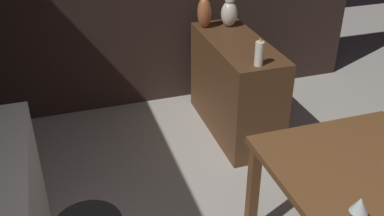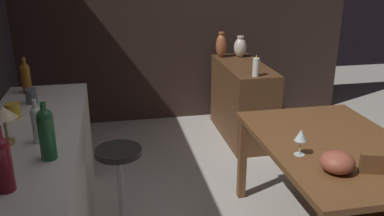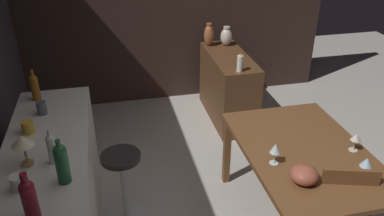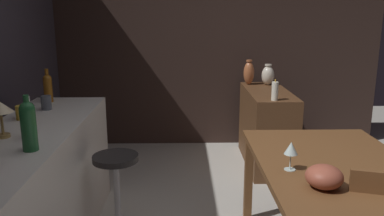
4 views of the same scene
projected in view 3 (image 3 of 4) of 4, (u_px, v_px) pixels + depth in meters
wall_side_right at (160, 3)px, 4.84m from camera, size 0.10×4.40×2.60m
dining_table at (304, 158)px, 3.04m from camera, size 1.39×0.93×0.74m
kitchen_counter at (54, 204)px, 2.89m from camera, size 2.10×0.60×0.90m
sideboard_cabinet at (228, 87)px, 4.75m from camera, size 1.10×0.44×0.82m
bar_stool at (124, 186)px, 3.22m from camera, size 0.34×0.34×0.66m
wine_glass_left at (356, 138)px, 2.94m from camera, size 0.08×0.08×0.15m
wine_glass_right at (275, 149)px, 2.79m from camera, size 0.08×0.08×0.17m
wine_glass_center at (366, 163)px, 2.62m from camera, size 0.08×0.08×0.18m
fruit_bowl at (304, 175)px, 2.63m from camera, size 0.19×0.19×0.12m
wine_bottle_green at (62, 162)px, 2.35m from camera, size 0.08×0.08×0.31m
wine_bottle_clear at (52, 147)px, 2.54m from camera, size 0.06×0.06×0.25m
wine_bottle_amber at (35, 86)px, 3.33m from camera, size 0.07×0.07×0.28m
wine_bottle_ruby at (29, 198)px, 2.07m from camera, size 0.08×0.08×0.31m
cup_white at (18, 182)px, 2.34m from camera, size 0.13×0.09×0.09m
cup_mustard at (28, 127)px, 2.90m from camera, size 0.13×0.09×0.10m
cup_slate at (42, 108)px, 3.15m from camera, size 0.11×0.08×0.11m
counter_lamp at (23, 143)px, 2.49m from camera, size 0.15×0.15×0.22m
pillar_candle_tall at (240, 64)px, 4.11m from camera, size 0.06×0.06×0.20m
vase_copper at (209, 35)px, 4.80m from camera, size 0.12×0.12×0.29m
vase_ceramic_ivory at (226, 37)px, 4.83m from camera, size 0.14×0.14×0.24m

